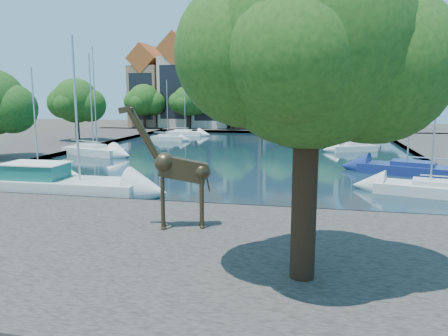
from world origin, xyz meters
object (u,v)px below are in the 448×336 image
object	(u,v)px
plane_tree	(313,51)
motorsailer	(57,182)
sailboat_right_a	(430,187)
giraffe_statue	(176,169)
sailboat_left_a	(39,172)

from	to	relation	value
plane_tree	motorsailer	world-z (taller)	plane_tree
sailboat_right_a	giraffe_statue	bearing A→B (deg)	-139.71
giraffe_statue	sailboat_right_a	bearing A→B (deg)	40.29
plane_tree	sailboat_right_a	xyz separation A→B (m)	(7.38, 15.43, -7.08)
plane_tree	sailboat_right_a	size ratio (longest dim) A/B	1.13
plane_tree	sailboat_left_a	xyz separation A→B (m)	(-20.38, 15.39, -7.10)
plane_tree	giraffe_statue	bearing A→B (deg)	143.31
sailboat_left_a	motorsailer	bearing A→B (deg)	-44.87
motorsailer	sailboat_right_a	distance (m)	23.77
giraffe_statue	sailboat_right_a	distance (m)	17.42
giraffe_statue	motorsailer	world-z (taller)	motorsailer
motorsailer	sailboat_left_a	xyz separation A→B (m)	(-4.41, 4.39, -0.26)
giraffe_statue	motorsailer	size ratio (longest dim) A/B	0.52
plane_tree	giraffe_statue	size ratio (longest dim) A/B	1.96
plane_tree	motorsailer	size ratio (longest dim) A/B	1.01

